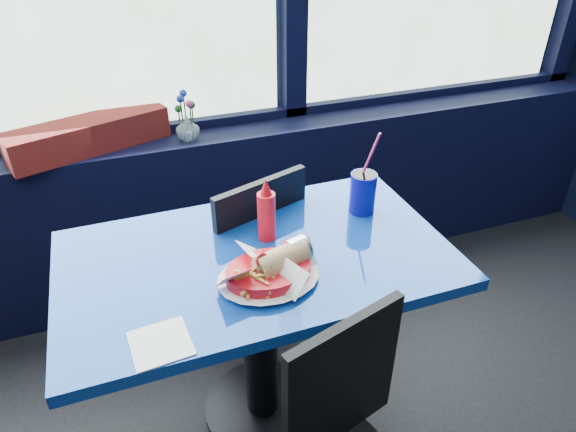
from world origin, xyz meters
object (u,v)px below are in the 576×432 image
Objects in this scene: near_table at (258,299)px; planter_box at (89,135)px; soda_cup at (363,192)px; ketchup_bottle at (266,213)px; chair_near_back at (264,251)px; food_basket at (270,270)px; flower_vase at (187,125)px.

planter_box is (-0.44, 0.86, 0.30)m from near_table.
ketchup_bottle is at bearing -172.99° from soda_cup.
chair_near_back reaches higher than near_table.
ketchup_bottle reaches higher than near_table.
planter_box is at bearing -62.73° from chair_near_back.
soda_cup reaches higher than food_basket.
planter_box is at bearing 117.16° from near_table.
near_table is 0.88m from flower_vase.
flower_vase is (-0.05, 0.82, 0.30)m from near_table.
near_table is 1.37× the size of chair_near_back.
near_table is 0.29m from ketchup_bottle.
flower_vase reaches higher than food_basket.
planter_box is 1.09m from food_basket.
soda_cup reaches higher than chair_near_back.
food_basket is at bearing -87.04° from flower_vase.
flower_vase is at bearing -24.70° from planter_box.
near_table is 4.25× the size of food_basket.
flower_vase is (0.39, -0.04, 0.00)m from planter_box.
soda_cup is (0.86, -0.74, -0.04)m from planter_box.
ketchup_bottle is 0.37m from soda_cup.
ketchup_bottle reaches higher than chair_near_back.
planter_box is at bearing 139.33° from soda_cup.
ketchup_bottle reaches higher than planter_box.
flower_vase is at bearing 100.99° from food_basket.
food_basket reaches higher than near_table.
ketchup_bottle is (0.50, -0.79, -0.02)m from planter_box.
planter_box reaches higher than food_basket.
near_table is at bearing -128.16° from ketchup_bottle.
flower_vase is (-0.17, 0.50, 0.36)m from chair_near_back.
ketchup_bottle is (0.06, 0.07, 0.28)m from near_table.
ketchup_bottle is (-0.06, -0.25, 0.34)m from chair_near_back.
near_table is at bearing -81.82° from planter_box.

